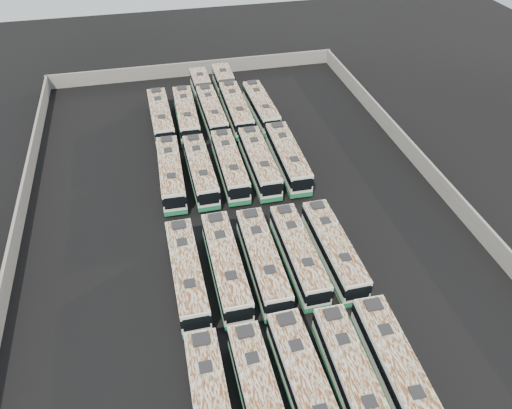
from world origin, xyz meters
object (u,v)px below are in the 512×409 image
bus_front_far_right (397,371)px  bus_midback_far_right (288,157)px  bus_back_right (232,99)px  bus_midback_far_left (171,173)px  bus_back_far_left (161,117)px  bus_front_right (353,380)px  bus_back_left (186,115)px  bus_midfront_far_right (333,249)px  bus_back_center (208,102)px  bus_midfront_center (262,260)px  bus_front_center (307,388)px  bus_back_far_right (261,107)px  bus_front_left (261,400)px  bus_midback_right (259,162)px  bus_midback_left (200,170)px  bus_midfront_far_left (187,273)px  bus_midfront_left (226,266)px  bus_midback_center (230,165)px  bus_midfront_right (298,254)px

bus_front_far_right → bus_midback_far_right: bus_midback_far_right is taller
bus_back_right → bus_midback_far_right: bearing=-77.5°
bus_midback_far_left → bus_back_far_left: (-0.03, 13.15, 0.02)m
bus_front_right → bus_back_left: size_ratio=0.98×
bus_midfront_far_right → bus_back_center: 32.51m
bus_midfront_center → bus_back_center: bearing=90.3°
bus_back_far_left → bus_back_right: (10.08, 3.03, 0.00)m
bus_front_center → bus_back_far_right: (6.77, 41.63, -0.08)m
bus_back_left → bus_front_left: bearing=-88.6°
bus_midback_right → bus_back_far_right: bus_midback_right is taller
bus_front_right → bus_back_far_right: (3.32, 41.74, -0.03)m
bus_midfront_center → bus_midback_left: size_ratio=1.02×
bus_midfront_far_left → bus_front_right: bearing=-52.4°
bus_front_left → bus_midfront_center: 13.53m
bus_front_center → bus_back_far_left: (-6.76, 41.80, -0.02)m
bus_midfront_left → bus_midfront_far_left: bearing=-178.6°
bus_midback_far_left → bus_back_far_left: 13.15m
bus_front_left → bus_midback_center: bearing=82.7°
bus_front_left → bus_front_center: (3.35, 0.11, 0.07)m
bus_front_right → bus_midfront_left: 14.85m
bus_front_left → bus_back_left: (-0.08, 41.78, 0.06)m
bus_front_far_right → bus_midfront_far_right: (-0.07, 13.12, -0.05)m
bus_midback_right → bus_midfront_far_left: bearing=-123.3°
bus_midfront_left → bus_back_center: (3.31, 31.66, -0.08)m
bus_front_far_right → bus_back_right: size_ratio=0.65×
bus_back_far_right → bus_midfront_left: bearing=-110.8°
bus_midfront_center → bus_midfront_right: size_ratio=1.03×
bus_front_left → bus_front_far_right: bus_front_far_right is taller
bus_midback_right → bus_back_center: bearing=102.1°
bus_front_far_right → bus_back_far_left: (-13.57, 41.97, -0.01)m
bus_midfront_far_left → bus_front_far_right: bearing=-44.5°
bus_front_center → bus_midfront_right: (3.41, 13.12, -0.07)m
bus_back_center → bus_front_far_right: bearing=-82.3°
bus_midfront_left → bus_back_right: 32.45m
bus_midback_right → bus_midback_left: bearing=-179.2°
bus_midback_left → bus_midfront_center: bearing=-78.3°
bus_front_center → bus_midfront_far_right: size_ratio=1.04×
bus_midback_far_left → bus_back_right: bus_back_right is taller
bus_front_far_right → bus_midback_right: bearing=98.2°
bus_midfront_right → bus_midback_right: size_ratio=0.97×
bus_midback_far_left → bus_back_far_left: bus_back_far_left is taller
bus_front_left → bus_back_far_right: size_ratio=1.00×
bus_midback_far_right → bus_back_left: bearing=129.3°
bus_back_far_left → bus_midback_left: bearing=-76.8°
bus_midfront_center → bus_midback_left: (-3.41, 15.48, -0.04)m
bus_front_center → bus_back_far_right: bus_front_center is taller
bus_midfront_center → bus_midback_right: bus_midfront_center is taller
bus_back_left → bus_back_far_right: bus_back_left is taller
bus_front_left → bus_midback_far_right: bus_midback_far_right is taller
bus_midback_far_right → bus_back_far_right: bus_midback_far_right is taller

